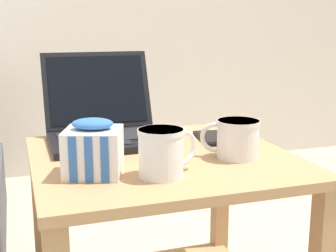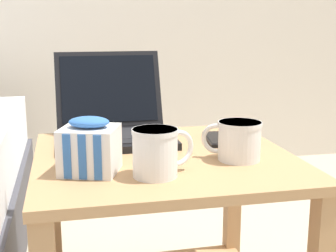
{
  "view_description": "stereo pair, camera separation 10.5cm",
  "coord_description": "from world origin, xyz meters",
  "px_view_note": "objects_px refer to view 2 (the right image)",
  "views": [
    {
      "loc": [
        -0.33,
        -1.02,
        0.84
      ],
      "look_at": [
        0.0,
        -0.04,
        0.61
      ],
      "focal_mm": 50.0,
      "sensor_mm": 36.0,
      "label": 1
    },
    {
      "loc": [
        -0.22,
        -1.05,
        0.84
      ],
      "look_at": [
        0.0,
        -0.04,
        0.61
      ],
      "focal_mm": 50.0,
      "sensor_mm": 36.0,
      "label": 2
    }
  ],
  "objects_px": {
    "laptop": "(113,122)",
    "cell_phone": "(219,139)",
    "mug_front_left": "(156,150)",
    "mug_front_right": "(238,139)",
    "snack_bag": "(90,147)"
  },
  "relations": [
    {
      "from": "laptop",
      "to": "cell_phone",
      "type": "distance_m",
      "value": 0.29
    },
    {
      "from": "laptop",
      "to": "cell_phone",
      "type": "relative_size",
      "value": 1.99
    },
    {
      "from": "laptop",
      "to": "mug_front_left",
      "type": "xyz_separation_m",
      "value": [
        0.05,
        -0.34,
        0.01
      ]
    },
    {
      "from": "laptop",
      "to": "mug_front_right",
      "type": "relative_size",
      "value": 2.39
    },
    {
      "from": "mug_front_right",
      "to": "snack_bag",
      "type": "height_order",
      "value": "snack_bag"
    },
    {
      "from": "snack_bag",
      "to": "mug_front_left",
      "type": "bearing_deg",
      "value": -22.87
    },
    {
      "from": "mug_front_left",
      "to": "cell_phone",
      "type": "distance_m",
      "value": 0.34
    },
    {
      "from": "laptop",
      "to": "snack_bag",
      "type": "height_order",
      "value": "laptop"
    },
    {
      "from": "laptop",
      "to": "snack_bag",
      "type": "relative_size",
      "value": 2.18
    },
    {
      "from": "mug_front_right",
      "to": "snack_bag",
      "type": "bearing_deg",
      "value": -176.77
    },
    {
      "from": "laptop",
      "to": "snack_bag",
      "type": "bearing_deg",
      "value": -105.56
    },
    {
      "from": "laptop",
      "to": "cell_phone",
      "type": "height_order",
      "value": "laptop"
    },
    {
      "from": "mug_front_left",
      "to": "mug_front_right",
      "type": "xyz_separation_m",
      "value": [
        0.2,
        0.07,
        -0.01
      ]
    },
    {
      "from": "mug_front_left",
      "to": "snack_bag",
      "type": "height_order",
      "value": "snack_bag"
    },
    {
      "from": "mug_front_right",
      "to": "snack_bag",
      "type": "relative_size",
      "value": 0.91
    }
  ]
}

